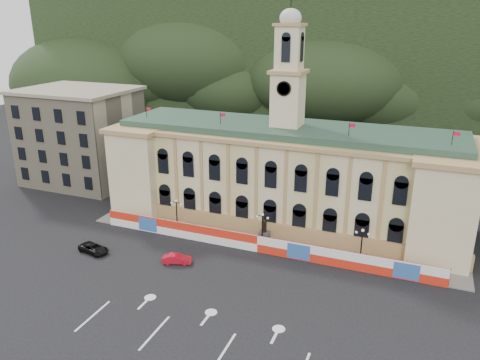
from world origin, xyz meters
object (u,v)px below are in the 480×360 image
at_px(red_sedan, 177,259).
at_px(lamp_center, 262,227).
at_px(statue, 264,236).
at_px(black_suv, 94,248).

bearing_deg(red_sedan, lamp_center, -63.07).
distance_m(statue, black_suv, 24.48).
xyz_separation_m(statue, lamp_center, (0.00, -1.00, 1.89)).
bearing_deg(red_sedan, statue, -60.08).
relative_size(lamp_center, red_sedan, 1.23).
height_order(lamp_center, red_sedan, lamp_center).
distance_m(statue, red_sedan, 13.52).
height_order(statue, lamp_center, lamp_center).
relative_size(lamp_center, black_suv, 1.05).
relative_size(red_sedan, black_suv, 0.85).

